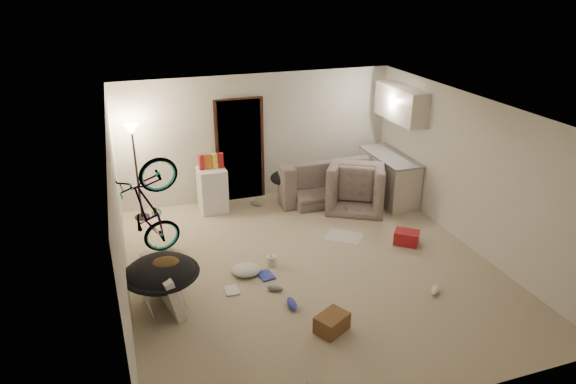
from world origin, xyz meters
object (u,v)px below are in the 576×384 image
object	(u,v)px
sofa	(328,182)
drink_case_a	(332,323)
mini_fridge	(212,190)
drink_case_b	(406,238)
armchair	(356,188)
floor_lamp	(134,152)
tv_box	(163,286)
kitchen_counter	(389,178)
bicycle	(152,231)
saucer_chair	(162,279)
juicer	(271,260)

from	to	relation	value
sofa	drink_case_a	bearing A→B (deg)	68.58
mini_fridge	drink_case_b	bearing A→B (deg)	-42.07
armchair	drink_case_a	xyz separation A→B (m)	(-1.99, -3.46, -0.23)
floor_lamp	armchair	world-z (taller)	floor_lamp
mini_fridge	tv_box	distance (m)	3.12
sofa	mini_fridge	size ratio (longest dim) A/B	2.52
mini_fridge	kitchen_counter	bearing A→B (deg)	-11.30
bicycle	mini_fridge	bearing A→B (deg)	-49.68
sofa	bicycle	size ratio (longest dim) A/B	1.24
saucer_chair	drink_case_b	xyz separation A→B (m)	(4.09, 0.49, -0.32)
bicycle	juicer	xyz separation A→B (m)	(1.71, -0.88, -0.37)
floor_lamp	tv_box	size ratio (longest dim) A/B	1.84
armchair	saucer_chair	size ratio (longest dim) A/B	1.05
juicer	tv_box	bearing A→B (deg)	-162.22
kitchen_counter	tv_box	bearing A→B (deg)	-153.96
floor_lamp	sofa	size ratio (longest dim) A/B	0.83
kitchen_counter	drink_case_a	distance (m)	4.50
sofa	juicer	size ratio (longest dim) A/B	9.49
floor_lamp	tv_box	bearing A→B (deg)	-88.07
tv_box	drink_case_b	distance (m)	4.13
kitchen_counter	tv_box	distance (m)	5.27
mini_fridge	sofa	bearing A→B (deg)	-4.76
sofa	tv_box	size ratio (longest dim) A/B	2.20
tv_box	juicer	distance (m)	1.82
sofa	drink_case_b	size ratio (longest dim) A/B	5.45
bicycle	drink_case_a	world-z (taller)	bicycle
mini_fridge	drink_case_a	world-z (taller)	mini_fridge
kitchen_counter	floor_lamp	bearing A→B (deg)	172.34
floor_lamp	drink_case_b	size ratio (longest dim) A/B	4.54
saucer_chair	drink_case_b	size ratio (longest dim) A/B	2.59
drink_case_a	juicer	size ratio (longest dim) A/B	1.82
kitchen_counter	armchair	xyz separation A→B (m)	(-0.76, -0.09, -0.09)
drink_case_a	drink_case_b	world-z (taller)	drink_case_a
kitchen_counter	saucer_chair	size ratio (longest dim) A/B	1.46
armchair	mini_fridge	distance (m)	2.81
saucer_chair	drink_case_b	distance (m)	4.14
bicycle	drink_case_a	xyz separation A→B (m)	(1.98, -2.66, -0.34)
mini_fridge	juicer	distance (m)	2.38
sofa	bicycle	distance (m)	3.85
tv_box	saucer_chair	bearing A→B (deg)	-104.78
tv_box	drink_case_b	bearing A→B (deg)	-7.97
kitchen_counter	bicycle	world-z (taller)	bicycle
floor_lamp	drink_case_a	xyz separation A→B (m)	(2.08, -4.20, -1.19)
kitchen_counter	bicycle	bearing A→B (deg)	-169.40
floor_lamp	drink_case_a	bearing A→B (deg)	-63.59
sofa	tv_box	distance (m)	4.54
bicycle	tv_box	world-z (taller)	bicycle
kitchen_counter	sofa	xyz separation A→B (m)	(-1.13, 0.45, -0.12)
bicycle	drink_case_a	distance (m)	3.34
floor_lamp	drink_case_a	size ratio (longest dim) A/B	4.34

